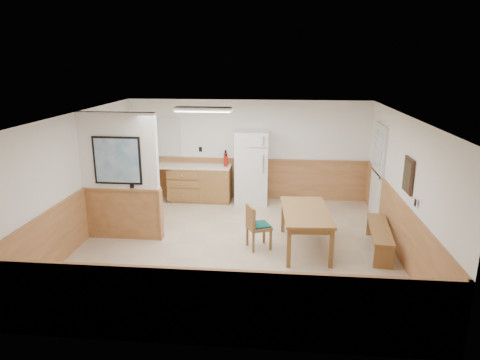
# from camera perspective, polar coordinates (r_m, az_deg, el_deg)

# --- Properties ---
(ground) EXTENTS (6.00, 6.00, 0.00)m
(ground) POSITION_cam_1_polar(r_m,az_deg,el_deg) (8.27, -0.61, -8.75)
(ground) COLOR tan
(ground) RESTS_ON ground
(ceiling) EXTENTS (6.00, 6.00, 0.02)m
(ceiling) POSITION_cam_1_polar(r_m,az_deg,el_deg) (7.59, -0.67, 8.70)
(ceiling) COLOR white
(ceiling) RESTS_ON back_wall
(back_wall) EXTENTS (6.00, 0.02, 2.50)m
(back_wall) POSITION_cam_1_polar(r_m,az_deg,el_deg) (10.74, 1.04, 4.00)
(back_wall) COLOR white
(back_wall) RESTS_ON ground
(right_wall) EXTENTS (0.02, 6.00, 2.50)m
(right_wall) POSITION_cam_1_polar(r_m,az_deg,el_deg) (8.11, 20.96, -0.93)
(right_wall) COLOR white
(right_wall) RESTS_ON ground
(left_wall) EXTENTS (0.02, 6.00, 2.50)m
(left_wall) POSITION_cam_1_polar(r_m,az_deg,el_deg) (8.67, -20.75, 0.14)
(left_wall) COLOR white
(left_wall) RESTS_ON ground
(wainscot_back) EXTENTS (6.00, 0.04, 1.00)m
(wainscot_back) POSITION_cam_1_polar(r_m,az_deg,el_deg) (10.90, 1.02, 0.12)
(wainscot_back) COLOR #C1794D
(wainscot_back) RESTS_ON ground
(wainscot_right) EXTENTS (0.04, 6.00, 1.00)m
(wainscot_right) POSITION_cam_1_polar(r_m,az_deg,el_deg) (8.33, 20.33, -5.88)
(wainscot_right) COLOR #C1794D
(wainscot_right) RESTS_ON ground
(wainscot_left) EXTENTS (0.04, 6.00, 1.00)m
(wainscot_left) POSITION_cam_1_polar(r_m,az_deg,el_deg) (8.88, -20.17, -4.53)
(wainscot_left) COLOR #C1794D
(wainscot_left) RESTS_ON ground
(partition_wall) EXTENTS (1.50, 0.20, 2.50)m
(partition_wall) POSITION_cam_1_polar(r_m,az_deg,el_deg) (8.55, -15.66, 0.25)
(partition_wall) COLOR white
(partition_wall) RESTS_ON ground
(kitchen_counter) EXTENTS (2.20, 0.61, 1.00)m
(kitchen_counter) POSITION_cam_1_polar(r_m,az_deg,el_deg) (10.78, -5.52, -0.34)
(kitchen_counter) COLOR #9A6636
(kitchen_counter) RESTS_ON ground
(exterior_door) EXTENTS (0.07, 1.02, 2.15)m
(exterior_door) POSITION_cam_1_polar(r_m,az_deg,el_deg) (9.93, 17.85, 1.09)
(exterior_door) COLOR silver
(exterior_door) RESTS_ON ground
(kitchen_window) EXTENTS (0.80, 0.04, 1.00)m
(kitchen_window) POSITION_cam_1_polar(r_m,az_deg,el_deg) (11.02, -9.96, 5.66)
(kitchen_window) COLOR silver
(kitchen_window) RESTS_ON back_wall
(wall_painting) EXTENTS (0.04, 0.50, 0.60)m
(wall_painting) POSITION_cam_1_polar(r_m,az_deg,el_deg) (7.74, 21.50, 0.58)
(wall_painting) COLOR #351F15
(wall_painting) RESTS_ON right_wall
(fluorescent_fixture) EXTENTS (1.20, 0.30, 0.09)m
(fluorescent_fixture) POSITION_cam_1_polar(r_m,az_deg,el_deg) (8.99, -4.92, 9.38)
(fluorescent_fixture) COLOR silver
(fluorescent_fixture) RESTS_ON ceiling
(refrigerator) EXTENTS (0.84, 0.75, 1.79)m
(refrigerator) POSITION_cam_1_polar(r_m,az_deg,el_deg) (10.45, 1.47, 1.69)
(refrigerator) COLOR white
(refrigerator) RESTS_ON ground
(dining_table) EXTENTS (0.94, 1.73, 0.75)m
(dining_table) POSITION_cam_1_polar(r_m,az_deg,el_deg) (8.02, 8.74, -4.68)
(dining_table) COLOR brown
(dining_table) RESTS_ON ground
(dining_bench) EXTENTS (0.51, 1.60, 0.45)m
(dining_bench) POSITION_cam_1_polar(r_m,az_deg,el_deg) (8.36, 18.12, -6.76)
(dining_bench) COLOR brown
(dining_bench) RESTS_ON ground
(dining_chair) EXTENTS (0.65, 0.56, 0.85)m
(dining_chair) POSITION_cam_1_polar(r_m,az_deg,el_deg) (7.98, 1.99, -5.83)
(dining_chair) COLOR brown
(dining_chair) RESTS_ON ground
(fire_extinguisher) EXTENTS (0.12, 0.12, 0.40)m
(fire_extinguisher) POSITION_cam_1_polar(r_m,az_deg,el_deg) (10.52, -1.93, 2.78)
(fire_extinguisher) COLOR #B01409
(fire_extinguisher) RESTS_ON kitchen_counter
(soap_bottle) EXTENTS (0.08, 0.08, 0.19)m
(soap_bottle) POSITION_cam_1_polar(r_m,az_deg,el_deg) (10.85, -11.16, 2.46)
(soap_bottle) COLOR #198E39
(soap_bottle) RESTS_ON kitchen_counter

